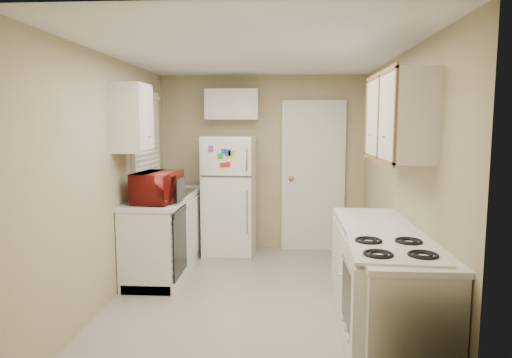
{
  "coord_description": "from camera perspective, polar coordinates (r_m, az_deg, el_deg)",
  "views": [
    {
      "loc": [
        0.31,
        -4.39,
        1.75
      ],
      "look_at": [
        0.0,
        0.5,
        1.15
      ],
      "focal_mm": 32.0,
      "sensor_mm": 36.0,
      "label": 1
    }
  ],
  "objects": [
    {
      "name": "floor",
      "position": [
        4.73,
        -0.4,
        -14.72
      ],
      "size": [
        3.8,
        3.8,
        0.0
      ],
      "primitive_type": "plane",
      "color": "#B3AC9D",
      "rests_on": "ground"
    },
    {
      "name": "ceiling",
      "position": [
        4.45,
        -0.43,
        15.4
      ],
      "size": [
        3.8,
        3.8,
        0.0
      ],
      "primitive_type": "plane",
      "color": "white",
      "rests_on": "floor"
    },
    {
      "name": "wall_left",
      "position": [
        4.74,
        -17.55,
        0.0
      ],
      "size": [
        3.8,
        3.8,
        0.0
      ],
      "primitive_type": "plane",
      "color": "tan",
      "rests_on": "floor"
    },
    {
      "name": "wall_right",
      "position": [
        4.55,
        17.45,
        -0.27
      ],
      "size": [
        3.8,
        3.8,
        0.0
      ],
      "primitive_type": "plane",
      "color": "tan",
      "rests_on": "floor"
    },
    {
      "name": "wall_back",
      "position": [
        6.32,
        0.81,
        1.98
      ],
      "size": [
        2.8,
        2.8,
        0.0
      ],
      "primitive_type": "plane",
      "color": "tan",
      "rests_on": "floor"
    },
    {
      "name": "wall_front",
      "position": [
        2.56,
        -3.43,
        -5.38
      ],
      "size": [
        2.8,
        2.8,
        0.0
      ],
      "primitive_type": "plane",
      "color": "tan",
      "rests_on": "floor"
    },
    {
      "name": "left_counter",
      "position": [
        5.62,
        -11.07,
        -6.51
      ],
      "size": [
        0.6,
        1.8,
        0.9
      ],
      "primitive_type": "cube",
      "color": "silver",
      "rests_on": "floor"
    },
    {
      "name": "dishwasher",
      "position": [
        4.98,
        -9.58,
        -7.77
      ],
      "size": [
        0.03,
        0.58,
        0.72
      ],
      "primitive_type": "cube",
      "color": "black",
      "rests_on": "floor"
    },
    {
      "name": "sink",
      "position": [
        5.69,
        -10.78,
        -2.15
      ],
      "size": [
        0.54,
        0.74,
        0.16
      ],
      "primitive_type": "cube",
      "color": "gray",
      "rests_on": "left_counter"
    },
    {
      "name": "microwave",
      "position": [
        5.03,
        -12.21,
        -1.18
      ],
      "size": [
        0.62,
        0.39,
        0.39
      ],
      "primitive_type": "imported",
      "rotation": [
        0.0,
        0.0,
        1.47
      ],
      "color": "maroon",
      "rests_on": "left_counter"
    },
    {
      "name": "soap_bottle",
      "position": [
        6.14,
        -10.14,
        -0.14
      ],
      "size": [
        0.11,
        0.11,
        0.19
      ],
      "primitive_type": "imported",
      "rotation": [
        0.0,
        0.0,
        0.27
      ],
      "color": "silver",
      "rests_on": "left_counter"
    },
    {
      "name": "window_blinds",
      "position": [
        5.69,
        -13.5,
        5.28
      ],
      "size": [
        0.1,
        0.98,
        1.08
      ],
      "primitive_type": "cube",
      "color": "silver",
      "rests_on": "wall_left"
    },
    {
      "name": "upper_cabinet_left",
      "position": [
        4.86,
        -15.2,
        7.34
      ],
      "size": [
        0.3,
        0.45,
        0.7
      ],
      "primitive_type": "cube",
      "color": "silver",
      "rests_on": "wall_left"
    },
    {
      "name": "refrigerator",
      "position": [
        6.07,
        -3.31,
        -2.11
      ],
      "size": [
        0.68,
        0.66,
        1.58
      ],
      "primitive_type": "cube",
      "rotation": [
        0.0,
        0.0,
        -0.05
      ],
      "color": "silver",
      "rests_on": "floor"
    },
    {
      "name": "cabinet_over_fridge",
      "position": [
        6.18,
        -3.0,
        9.29
      ],
      "size": [
        0.7,
        0.3,
        0.4
      ],
      "primitive_type": "cube",
      "color": "silver",
      "rests_on": "wall_back"
    },
    {
      "name": "interior_door",
      "position": [
        6.3,
        7.16,
        0.27
      ],
      "size": [
        0.86,
        0.06,
        2.08
      ],
      "primitive_type": "cube",
      "color": "silver",
      "rests_on": "floor"
    },
    {
      "name": "right_counter",
      "position": [
        3.89,
        15.5,
        -12.76
      ],
      "size": [
        0.6,
        2.0,
        0.9
      ],
      "primitive_type": "cube",
      "color": "silver",
      "rests_on": "floor"
    },
    {
      "name": "stove",
      "position": [
        3.39,
        16.6,
        -16.06
      ],
      "size": [
        0.63,
        0.76,
        0.88
      ],
      "primitive_type": "cube",
      "rotation": [
        0.0,
        0.0,
        -0.07
      ],
      "color": "silver",
      "rests_on": "floor"
    },
    {
      "name": "upper_cabinet_right",
      "position": [
        4.0,
        17.37,
        7.4
      ],
      "size": [
        0.3,
        1.2,
        0.7
      ],
      "primitive_type": "cube",
      "color": "silver",
      "rests_on": "wall_right"
    }
  ]
}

